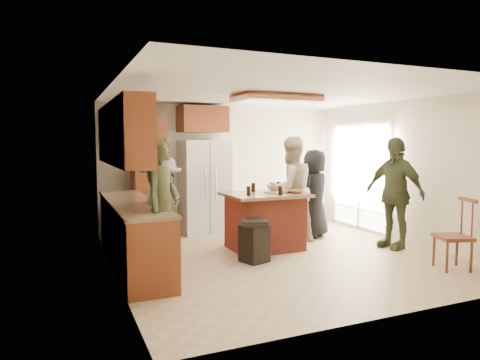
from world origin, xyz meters
name	(u,v)px	position (x,y,z in m)	size (l,w,h in m)	color
room_shell	(415,181)	(4.37, 1.64, 0.87)	(8.00, 5.20, 5.00)	tan
person_front_left	(162,210)	(-1.98, -0.52, 0.92)	(0.67, 0.49, 1.84)	#3E4327
person_behind_left	(290,190)	(0.60, 0.77, 0.93)	(0.90, 0.56, 1.86)	tan
person_behind_right	(314,193)	(1.21, 0.95, 0.81)	(0.80, 0.52, 1.63)	black
person_side_right	(394,193)	(1.97, -0.27, 0.92)	(1.08, 0.55, 1.84)	#3E4427
person_counter	(161,212)	(-1.85, 0.09, 0.79)	(1.02, 0.47, 1.58)	gray
left_cabinetry	(129,199)	(-2.24, 0.40, 0.96)	(0.64, 3.00, 2.30)	maroon
back_wall_units	(163,163)	(-1.33, 2.20, 1.38)	(1.80, 0.60, 2.45)	maroon
refrigerator	(204,187)	(-0.55, 2.12, 0.90)	(0.90, 0.76, 1.80)	white
kitchen_island	(265,220)	(-0.05, 0.49, 0.47)	(1.28, 1.03, 0.93)	#9A3727
island_items	(280,191)	(0.17, 0.39, 0.97)	(1.01, 0.70, 0.15)	silver
trash_bin	(254,240)	(-0.53, -0.15, 0.32)	(0.45, 0.45, 0.63)	black
spindle_chair	(454,237)	(1.85, -1.57, 0.45)	(0.53, 0.53, 0.99)	maroon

